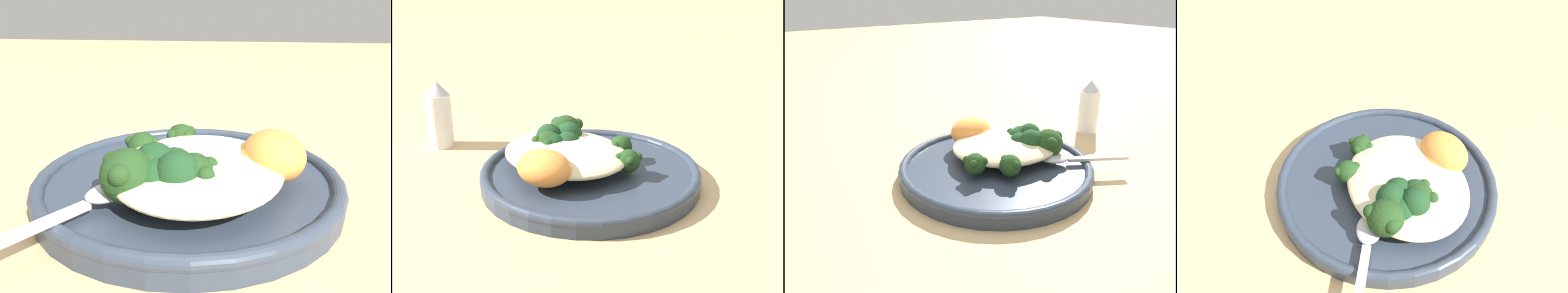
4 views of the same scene
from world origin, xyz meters
TOP-DOWN VIEW (x-y plane):
  - ground_plane at (0.00, 0.00)m, footprint 4.00×4.00m
  - plate at (0.00, 0.01)m, footprint 0.26×0.26m
  - quinoa_mound at (-0.03, 0.00)m, footprint 0.15×0.13m
  - broccoli_stalk_0 at (0.03, 0.02)m, footprint 0.06×0.07m
  - broccoli_stalk_1 at (0.01, 0.04)m, footprint 0.03×0.10m
  - broccoli_stalk_2 at (-0.06, 0.04)m, footprint 0.12×0.09m
  - broccoli_stalk_3 at (-0.04, -0.00)m, footprint 0.11×0.03m
  - sweet_potato_chunk_0 at (-0.01, -0.05)m, footprint 0.06×0.06m
  - sweet_potato_chunk_1 at (-0.01, -0.06)m, footprint 0.07×0.06m
  - kale_tuft at (-0.05, 0.02)m, footprint 0.06×0.06m
  - spoon at (-0.08, 0.07)m, footprint 0.11×0.07m

SIDE VIEW (x-z plane):
  - ground_plane at x=0.00m, z-range 0.00..0.00m
  - plate at x=0.00m, z-range 0.00..0.02m
  - spoon at x=-0.08m, z-range 0.02..0.03m
  - broccoli_stalk_1 at x=0.01m, z-range 0.02..0.05m
  - broccoli_stalk_0 at x=0.03m, z-range 0.02..0.05m
  - quinoa_mound at x=-0.03m, z-range 0.02..0.05m
  - sweet_potato_chunk_0 at x=-0.01m, z-range 0.02..0.05m
  - broccoli_stalk_3 at x=-0.04m, z-range 0.02..0.05m
  - broccoli_stalk_2 at x=-0.06m, z-range 0.02..0.06m
  - kale_tuft at x=-0.05m, z-range 0.02..0.06m
  - sweet_potato_chunk_1 at x=-0.01m, z-range 0.02..0.06m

